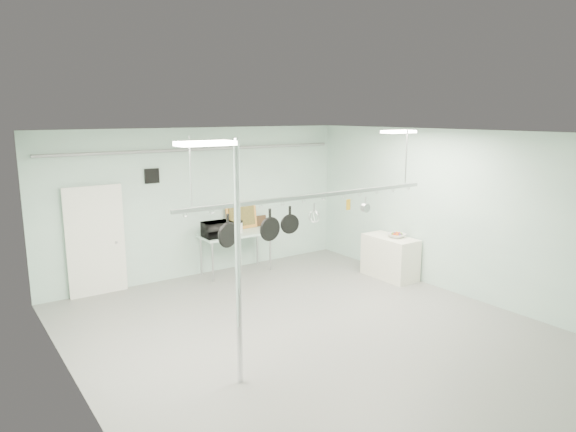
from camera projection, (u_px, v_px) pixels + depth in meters
floor at (314, 335)px, 8.24m from camera, size 8.00×8.00×0.00m
ceiling at (316, 134)px, 7.61m from camera, size 7.00×8.00×0.02m
back_wall at (202, 202)px, 11.13m from camera, size 7.00×0.02×3.20m
right_wall at (458, 213)px, 9.88m from camera, size 0.02×8.00×3.20m
door at (96, 242)px, 9.91m from camera, size 1.10×0.10×2.20m
wall_vent at (152, 176)px, 10.37m from camera, size 0.30×0.04×0.30m
conduit_pipe at (202, 149)px, 10.83m from camera, size 6.60×0.07×0.07m
chrome_pole at (238, 266)px, 6.49m from camera, size 0.08×0.08×3.20m
prep_table at (236, 236)px, 11.30m from camera, size 1.60×0.70×0.91m
side_cabinet at (390, 257)px, 11.04m from camera, size 0.60×1.20×0.90m
pot_rack at (314, 194)px, 8.15m from camera, size 4.80×0.06×1.00m
light_panel_left at (205, 143)px, 5.74m from camera, size 0.65×0.30×0.05m
light_panel_right at (399, 132)px, 9.45m from camera, size 0.65×0.30×0.05m
microwave at (217, 229)px, 10.90m from camera, size 0.61×0.42×0.33m
coffee_canister at (239, 227)px, 11.32m from camera, size 0.18×0.18×0.23m
painting_large at (241, 216)px, 11.65m from camera, size 0.78×0.16×0.58m
painting_small at (260, 221)px, 11.97m from camera, size 0.31×0.11×0.25m
fruit_bowl at (397, 235)px, 10.89m from camera, size 0.37×0.37×0.09m
skillet_left at (228, 231)px, 7.36m from camera, size 0.37×0.15×0.49m
skillet_mid at (270, 225)px, 7.76m from camera, size 0.37×0.09×0.51m
skillet_right at (290, 219)px, 7.96m from camera, size 0.31×0.12×0.41m
whisk at (314, 214)px, 8.22m from camera, size 0.24×0.24×0.35m
grater at (348, 205)px, 8.61m from camera, size 0.08×0.05×0.20m
saucepan at (365, 204)px, 8.84m from camera, size 0.16×0.11×0.27m
fruit_cluster at (397, 234)px, 10.88m from camera, size 0.24×0.24×0.09m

